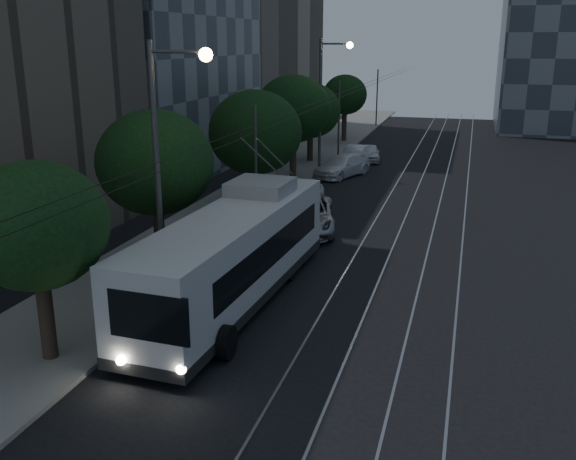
% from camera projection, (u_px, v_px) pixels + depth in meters
% --- Properties ---
extents(ground, '(120.00, 120.00, 0.00)m').
position_uv_depth(ground, '(310.00, 317.00, 21.59)').
color(ground, black).
rests_on(ground, ground).
extents(sidewalk, '(5.00, 90.00, 0.15)m').
position_uv_depth(sidewalk, '(274.00, 181.00, 41.98)').
color(sidewalk, slate).
rests_on(sidewalk, ground).
extents(tram_rails, '(4.52, 90.00, 0.02)m').
position_uv_depth(tram_rails, '(429.00, 192.00, 39.35)').
color(tram_rails, gray).
rests_on(tram_rails, ground).
extents(overhead_wires, '(2.23, 90.00, 6.00)m').
position_uv_depth(overhead_wires, '(312.00, 131.00, 40.34)').
color(overhead_wires, black).
rests_on(overhead_wires, ground).
extents(trolleybus, '(3.32, 12.84, 5.63)m').
position_uv_depth(trolleybus, '(235.00, 254.00, 22.44)').
color(trolleybus, silver).
rests_on(trolleybus, ground).
extents(pickup_silver, '(3.95, 6.19, 1.59)m').
position_uv_depth(pickup_silver, '(306.00, 215.00, 31.21)').
color(pickup_silver, '#9FA2A7').
rests_on(pickup_silver, ground).
extents(car_white_a, '(2.62, 4.50, 1.44)m').
position_uv_depth(car_white_a, '(297.00, 195.00, 35.42)').
color(car_white_a, white).
rests_on(car_white_a, ground).
extents(car_white_b, '(3.77, 5.36, 1.44)m').
position_uv_depth(car_white_b, '(342.00, 166.00, 43.76)').
color(car_white_b, white).
rests_on(car_white_b, ground).
extents(car_white_c, '(1.94, 4.34, 1.38)m').
position_uv_depth(car_white_c, '(355.00, 155.00, 48.00)').
color(car_white_c, white).
rests_on(car_white_c, ground).
extents(car_white_d, '(2.07, 3.86, 1.25)m').
position_uv_depth(car_white_d, '(370.00, 153.00, 49.30)').
color(car_white_d, silver).
rests_on(car_white_d, ground).
extents(tree_0, '(3.97, 3.97, 5.90)m').
position_uv_depth(tree_0, '(36.00, 226.00, 17.49)').
color(tree_0, '#30231B').
rests_on(tree_0, ground).
extents(tree_1, '(4.58, 4.58, 6.47)m').
position_uv_depth(tree_1, '(155.00, 163.00, 24.89)').
color(tree_1, '#30231B').
rests_on(tree_1, ground).
extents(tree_2, '(5.09, 5.09, 6.44)m').
position_uv_depth(tree_2, '(255.00, 133.00, 34.82)').
color(tree_2, '#30231B').
rests_on(tree_2, ground).
extents(tree_3, '(4.84, 4.84, 6.87)m').
position_uv_depth(tree_3, '(293.00, 109.00, 41.39)').
color(tree_3, '#30231B').
rests_on(tree_3, ground).
extents(tree_4, '(4.52, 4.52, 5.94)m').
position_uv_depth(tree_4, '(310.00, 111.00, 47.83)').
color(tree_4, '#30231B').
rests_on(tree_4, ground).
extents(tree_5, '(3.95, 3.95, 6.04)m').
position_uv_depth(tree_5, '(345.00, 95.00, 57.44)').
color(tree_5, '#30231B').
rests_on(tree_5, ground).
extents(streetlamp_near, '(2.21, 0.44, 8.98)m').
position_uv_depth(streetlamp_near, '(167.00, 151.00, 20.96)').
color(streetlamp_near, '#4F4F51').
rests_on(streetlamp_near, ground).
extents(streetlamp_far, '(2.23, 0.44, 9.10)m').
position_uv_depth(streetlamp_far, '(326.00, 94.00, 42.59)').
color(streetlamp_far, '#4F4F51').
rests_on(streetlamp_far, ground).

